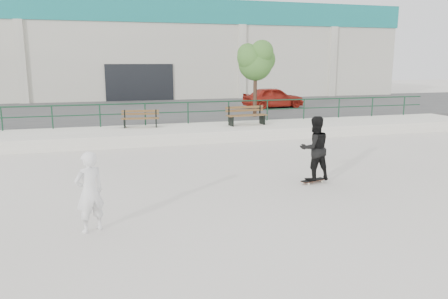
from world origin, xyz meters
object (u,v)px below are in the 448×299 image
object	(u,v)px
seated_skater	(90,192)
bench_left	(140,119)
standing_skater	(315,148)
bench_right	(246,116)
skateboard	(313,180)
tree	(256,60)
red_car	(273,97)

from	to	relation	value
seated_skater	bench_left	bearing A→B (deg)	-127.53
bench_left	standing_skater	bearing A→B (deg)	-58.29
bench_right	skateboard	distance (m)	8.27
standing_skater	bench_left	bearing A→B (deg)	-67.39
bench_left	skateboard	distance (m)	9.73
bench_right	tree	world-z (taller)	tree
skateboard	seated_skater	world-z (taller)	seated_skater
red_car	skateboard	xyz separation A→B (m)	(-4.85, -14.85, -1.08)
tree	bench_right	bearing A→B (deg)	-117.39
red_car	bench_left	bearing A→B (deg)	120.02
bench_left	bench_right	world-z (taller)	bench_right
tree	standing_skater	world-z (taller)	tree
red_car	tree	bearing A→B (deg)	141.51
bench_left	seated_skater	bearing A→B (deg)	-93.10
bench_right	tree	xyz separation A→B (m)	(1.49, 2.87, 2.54)
bench_right	seated_skater	xyz separation A→B (m)	(-6.79, -10.21, -0.10)
tree	seated_skater	bearing A→B (deg)	-122.33
skateboard	bench_right	bearing A→B (deg)	68.30
red_car	standing_skater	world-z (taller)	standing_skater
bench_left	seated_skater	size ratio (longest dim) A/B	1.03
standing_skater	seated_skater	bearing A→B (deg)	16.89
seated_skater	bench_right	bearing A→B (deg)	-150.62
bench_right	red_car	xyz separation A→B (m)	(4.07, 6.66, 0.23)
tree	red_car	distance (m)	5.13
standing_skater	red_car	bearing A→B (deg)	-109.75
bench_right	skateboard	xyz separation A→B (m)	(-0.79, -8.19, -0.86)
skateboard	seated_skater	size ratio (longest dim) A/B	0.49
skateboard	seated_skater	xyz separation A→B (m)	(-6.00, -2.01, 0.75)
tree	standing_skater	xyz separation A→B (m)	(-2.28, -11.07, -2.47)
bench_left	tree	xyz separation A→B (m)	(6.26, 2.23, 2.60)
bench_right	skateboard	bearing A→B (deg)	-100.27
seated_skater	tree	bearing A→B (deg)	-149.31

